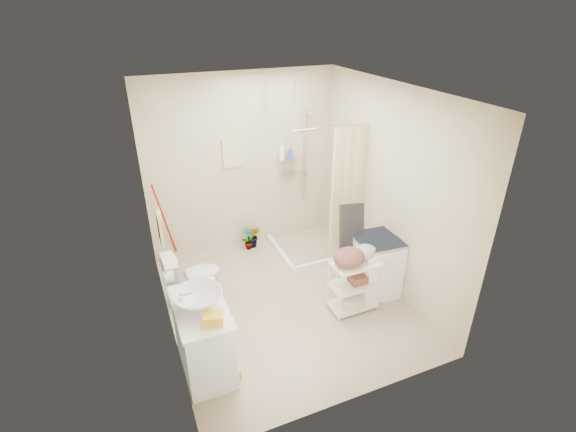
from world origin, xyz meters
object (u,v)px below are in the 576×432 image
(vanity, at_px, (203,337))
(toilet, at_px, (193,277))
(laundry_rack, at_px, (354,281))
(washing_machine, at_px, (375,265))

(vanity, height_order, toilet, vanity)
(vanity, xyz_separation_m, toilet, (0.12, 1.14, -0.04))
(laundry_rack, bearing_deg, washing_machine, 23.87)
(vanity, height_order, washing_machine, washing_machine)
(toilet, bearing_deg, laundry_rack, -120.04)
(vanity, bearing_deg, laundry_rack, 6.43)
(laundry_rack, bearing_deg, vanity, -173.93)
(toilet, xyz_separation_m, laundry_rack, (1.76, -0.91, 0.05))
(vanity, bearing_deg, toilet, 83.41)
(toilet, height_order, washing_machine, washing_machine)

